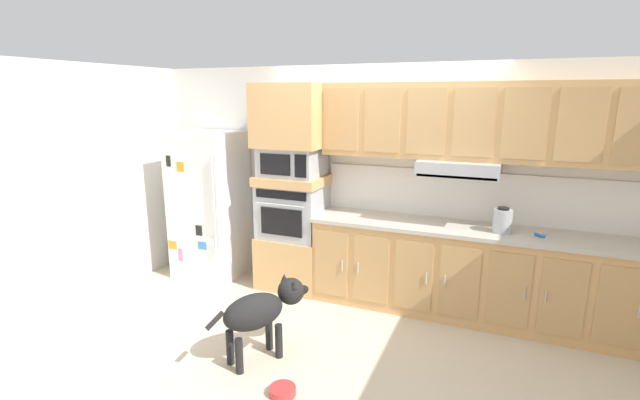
{
  "coord_description": "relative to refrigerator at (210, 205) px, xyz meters",
  "views": [
    {
      "loc": [
        1.29,
        -3.69,
        2.17
      ],
      "look_at": [
        -0.42,
        0.37,
        1.15
      ],
      "focal_mm": 25.25,
      "sensor_mm": 36.0,
      "label": 1
    }
  ],
  "objects": [
    {
      "name": "countertop_slab",
      "position": [
        2.97,
        0.07,
        0.02
      ],
      "size": [
        3.06,
        0.64,
        0.04
      ],
      "primitive_type": "cube",
      "color": "#BCB2A3",
      "rests_on": "lower_cabinet_run"
    },
    {
      "name": "oven_base_cabinet",
      "position": [
        1.09,
        0.07,
        -0.58
      ],
      "size": [
        0.74,
        0.62,
        0.6
      ],
      "primitive_type": "cube",
      "color": "tan",
      "rests_on": "ground"
    },
    {
      "name": "microwave",
      "position": [
        1.09,
        0.07,
        0.58
      ],
      "size": [
        0.64,
        0.54,
        0.32
      ],
      "color": "#A8AAAF",
      "rests_on": "appliance_mid_shelf"
    },
    {
      "name": "appliance_mid_shelf",
      "position": [
        1.09,
        0.07,
        0.37
      ],
      "size": [
        0.74,
        0.62,
        0.1
      ],
      "primitive_type": "cube",
      "color": "tan",
      "rests_on": "built_in_oven"
    },
    {
      "name": "upper_cabinet_with_hood",
      "position": [
        2.96,
        0.19,
        1.02
      ],
      "size": [
        3.02,
        0.48,
        0.88
      ],
      "color": "tan",
      "rests_on": "backsplash_panel"
    },
    {
      "name": "backsplash_panel",
      "position": [
        2.97,
        0.36,
        0.29
      ],
      "size": [
        3.06,
        0.02,
        0.5
      ],
      "primitive_type": "cube",
      "color": "white",
      "rests_on": "countertop_slab"
    },
    {
      "name": "ground_plane",
      "position": [
        2.0,
        -0.68,
        -0.88
      ],
      "size": [
        9.6,
        9.6,
        0.0
      ],
      "primitive_type": "plane",
      "color": "beige"
    },
    {
      "name": "electric_kettle",
      "position": [
        3.29,
        0.02,
        0.15
      ],
      "size": [
        0.17,
        0.17,
        0.24
      ],
      "color": "#A8AAAF",
      "rests_on": "countertop_slab"
    },
    {
      "name": "side_panel_left",
      "position": [
        -0.8,
        -0.68,
        0.37
      ],
      "size": [
        0.12,
        7.1,
        2.5
      ],
      "primitive_type": "cube",
      "color": "silver",
      "rests_on": "ground"
    },
    {
      "name": "refrigerator",
      "position": [
        0.0,
        0.0,
        0.0
      ],
      "size": [
        0.76,
        0.73,
        1.76
      ],
      "color": "white",
      "rests_on": "ground"
    },
    {
      "name": "appliance_upper_cabinet",
      "position": [
        1.09,
        0.07,
        1.08
      ],
      "size": [
        0.74,
        0.62,
        0.68
      ],
      "primitive_type": "cube",
      "color": "tan",
      "rests_on": "microwave"
    },
    {
      "name": "lower_cabinet_run",
      "position": [
        2.97,
        0.07,
        -0.44
      ],
      "size": [
        3.02,
        0.63,
        0.88
      ],
      "color": "tan",
      "rests_on": "ground"
    },
    {
      "name": "screwdriver",
      "position": [
        3.62,
        0.01,
        0.05
      ],
      "size": [
        0.17,
        0.17,
        0.03
      ],
      "color": "blue",
      "rests_on": "countertop_slab"
    },
    {
      "name": "back_kitchen_wall",
      "position": [
        2.0,
        0.43,
        0.37
      ],
      "size": [
        6.2,
        0.12,
        2.5
      ],
      "primitive_type": "cube",
      "color": "silver",
      "rests_on": "ground"
    },
    {
      "name": "dog",
      "position": [
        1.52,
        -1.39,
        -0.44
      ],
      "size": [
        0.57,
        0.87,
        0.66
      ],
      "rotation": [
        0.0,
        0.0,
        1.05
      ],
      "color": "black",
      "rests_on": "ground"
    },
    {
      "name": "built_in_oven",
      "position": [
        1.09,
        0.07,
        0.02
      ],
      "size": [
        0.7,
        0.62,
        0.6
      ],
      "color": "#A8AAAF",
      "rests_on": "oven_base_cabinet"
    },
    {
      "name": "dog_food_bowl",
      "position": [
        1.89,
        -1.77,
        -0.85
      ],
      "size": [
        0.2,
        0.2,
        0.06
      ],
      "color": "red",
      "rests_on": "ground"
    }
  ]
}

